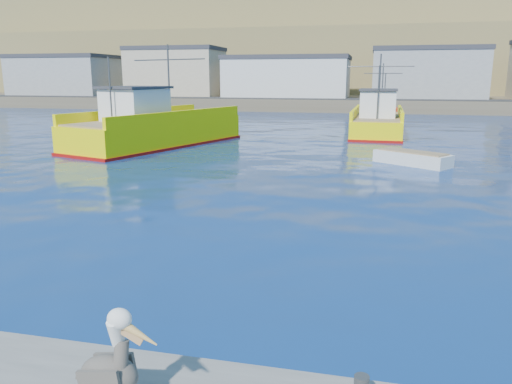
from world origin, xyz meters
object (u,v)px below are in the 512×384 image
at_px(trawler_yellow_b, 377,122).
at_px(skiff_extra, 168,132).
at_px(trawler_yellow_a, 155,129).
at_px(boat_orange, 382,113).
at_px(pelican, 112,367).
at_px(skiff_mid, 412,159).

distance_m(trawler_yellow_b, skiff_extra, 16.93).
xyz_separation_m(trawler_yellow_a, boat_orange, (15.13, 21.50, -0.18)).
relative_size(skiff_extra, pelican, 2.94).
height_order(trawler_yellow_b, skiff_extra, trawler_yellow_b).
xyz_separation_m(skiff_extra, pelican, (13.15, -32.66, 0.82)).
distance_m(skiff_mid, skiff_extra, 20.81).
height_order(trawler_yellow_b, boat_orange, trawler_yellow_b).
distance_m(skiff_extra, pelican, 35.22).
height_order(boat_orange, skiff_mid, boat_orange).
relative_size(trawler_yellow_a, boat_orange, 1.91).
bearing_deg(pelican, trawler_yellow_b, 84.93).
height_order(boat_orange, pelican, boat_orange).
xyz_separation_m(trawler_yellow_b, pelican, (-3.26, -36.74, 0.06)).
bearing_deg(boat_orange, skiff_mid, -86.92).
bearing_deg(skiff_mid, trawler_yellow_a, 167.39).
xyz_separation_m(skiff_mid, pelican, (-5.08, -22.63, 0.81)).
xyz_separation_m(trawler_yellow_a, skiff_mid, (16.48, -3.69, -0.89)).
distance_m(boat_orange, pelican, 47.97).
bearing_deg(skiff_extra, boat_orange, 41.93).
distance_m(trawler_yellow_a, skiff_mid, 16.91).
distance_m(trawler_yellow_a, boat_orange, 26.29).
distance_m(boat_orange, skiff_extra, 22.70).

